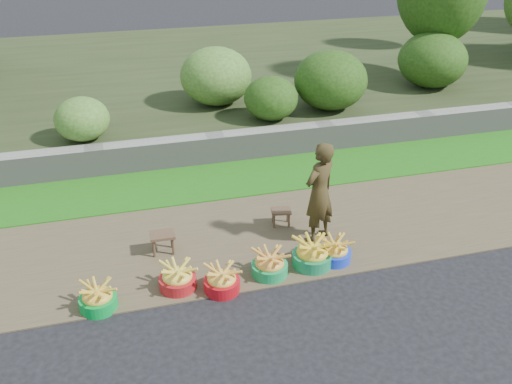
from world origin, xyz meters
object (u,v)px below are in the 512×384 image
object	(u,v)px
basin_f	(334,251)
vendor_woman	(319,193)
basin_b	(177,278)
basin_e	(312,254)
stool_right	(281,213)
basin_a	(98,298)
stool_left	(162,237)
basin_d	(270,265)
basin_c	(222,280)

from	to	relation	value
basin_f	vendor_woman	bearing A→B (deg)	92.30
basin_b	basin_f	distance (m)	2.21
basin_e	stool_right	size ratio (longest dim) A/B	1.64
basin_a	stool_left	xyz separation A→B (m)	(0.94, 1.01, 0.11)
basin_b	vendor_woman	size ratio (longest dim) A/B	0.32
basin_f	stool_right	size ratio (longest dim) A/B	1.43
basin_d	basin_a	bearing A→B (deg)	-177.35
basin_b	basin_f	world-z (taller)	basin_b
basin_b	stool_left	world-z (taller)	basin_b
basin_a	basin_e	size ratio (longest dim) A/B	0.85
basin_a	basin_e	distance (m)	2.90
basin_a	basin_e	world-z (taller)	basin_e
stool_left	basin_e	bearing A→B (deg)	-23.59
basin_b	stool_right	xyz separation A→B (m)	(1.78, 1.16, 0.07)
stool_left	stool_right	size ratio (longest dim) A/B	1.06
basin_e	basin_c	bearing A→B (deg)	-170.82
basin_e	vendor_woman	world-z (taller)	vendor_woman
basin_c	stool_left	size ratio (longest dim) A/B	1.32
basin_b	stool_left	size ratio (longest dim) A/B	1.37
basin_a	basin_f	xyz separation A→B (m)	(3.22, 0.18, 0.00)
basin_d	basin_f	bearing A→B (deg)	4.75
stool_right	basin_b	bearing A→B (deg)	-146.98
basin_a	basin_b	world-z (taller)	basin_b
basin_d	basin_f	distance (m)	0.97
basin_b	vendor_woman	distance (m)	2.36
basin_a	basin_c	distance (m)	1.56
stool_left	basin_f	bearing A→B (deg)	-19.90
basin_d	vendor_woman	world-z (taller)	vendor_woman
stool_left	vendor_woman	size ratio (longest dim) A/B	0.23
basin_a	basin_b	bearing A→B (deg)	7.76
basin_d	vendor_woman	xyz separation A→B (m)	(0.94, 0.68, 0.63)
basin_e	stool_right	distance (m)	1.14
stool_left	vendor_woman	xyz separation A→B (m)	(2.27, -0.23, 0.52)
basin_a	stool_right	world-z (taller)	basin_a
basin_f	vendor_woman	xyz separation A→B (m)	(-0.02, 0.60, 0.63)
basin_b	basin_c	size ratio (longest dim) A/B	1.04
basin_b	basin_d	xyz separation A→B (m)	(1.24, -0.03, 0.00)
stool_right	vendor_woman	world-z (taller)	vendor_woman
basin_c	basin_d	world-z (taller)	basin_d
basin_d	basin_f	size ratio (longest dim) A/B	1.02
stool_left	basin_b	bearing A→B (deg)	-84.77
vendor_woman	basin_f	bearing A→B (deg)	63.56
basin_d	stool_right	distance (m)	1.31
basin_a	basin_d	distance (m)	2.26
basin_b	basin_f	xyz separation A→B (m)	(2.21, 0.05, -0.00)
basin_b	basin_e	distance (m)	1.88
stool_left	stool_right	world-z (taller)	stool_left
basin_a	basin_d	size ratio (longest dim) A/B	0.95
basin_e	basin_f	size ratio (longest dim) A/B	1.15
stool_left	basin_c	bearing A→B (deg)	-59.57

